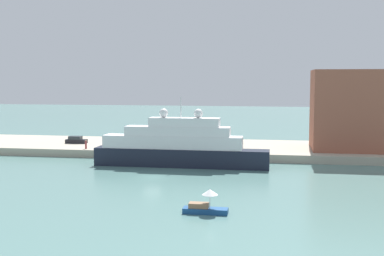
# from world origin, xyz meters

# --- Properties ---
(ground) EXTENTS (400.00, 400.00, 0.00)m
(ground) POSITION_xyz_m (0.00, 0.00, 0.00)
(ground) COLOR slate
(quay_dock) EXTENTS (110.00, 21.60, 1.45)m
(quay_dock) POSITION_xyz_m (0.00, 26.80, 0.73)
(quay_dock) COLOR #ADA38E
(quay_dock) RESTS_ON ground
(large_yacht) EXTENTS (29.42, 3.61, 11.76)m
(large_yacht) POSITION_xyz_m (2.01, 9.83, 3.35)
(large_yacht) COLOR black
(large_yacht) RESTS_ON ground
(small_motorboat) EXTENTS (4.92, 1.77, 2.71)m
(small_motorboat) POSITION_xyz_m (10.66, -18.48, 0.94)
(small_motorboat) COLOR navy
(small_motorboat) RESTS_ON ground
(harbor_building) EXTENTS (15.99, 12.37, 14.94)m
(harbor_building) POSITION_xyz_m (32.76, 25.59, 8.92)
(harbor_building) COLOR #93513D
(harbor_building) RESTS_ON quay_dock
(parked_car) EXTENTS (4.28, 1.74, 1.48)m
(parked_car) POSITION_xyz_m (-22.66, 25.16, 2.09)
(parked_car) COLOR black
(parked_car) RESTS_ON quay_dock
(person_figure) EXTENTS (0.36, 0.36, 1.72)m
(person_figure) POSITION_xyz_m (-17.49, 17.60, 2.25)
(person_figure) COLOR maroon
(person_figure) RESTS_ON quay_dock
(mooring_bollard) EXTENTS (0.39, 0.39, 0.72)m
(mooring_bollard) POSITION_xyz_m (2.79, 17.59, 1.81)
(mooring_bollard) COLOR black
(mooring_bollard) RESTS_ON quay_dock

